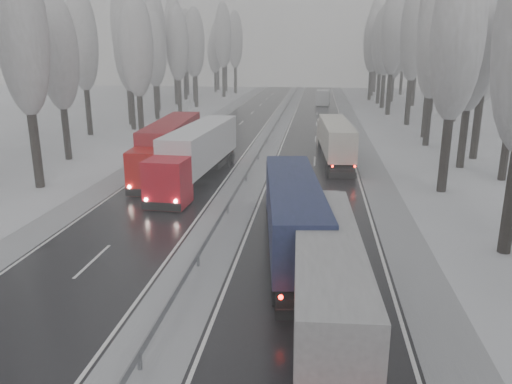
% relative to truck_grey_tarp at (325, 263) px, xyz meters
% --- Properties ---
extents(carriageway_right, '(7.50, 200.00, 0.03)m').
position_rel_truck_grey_tarp_xyz_m(carriageway_right, '(-0.61, 21.67, -2.12)').
color(carriageway_right, black).
rests_on(carriageway_right, ground).
extents(carriageway_left, '(7.50, 200.00, 0.03)m').
position_rel_truck_grey_tarp_xyz_m(carriageway_left, '(-11.11, 21.67, -2.12)').
color(carriageway_left, black).
rests_on(carriageway_left, ground).
extents(median_slush, '(3.00, 200.00, 0.04)m').
position_rel_truck_grey_tarp_xyz_m(median_slush, '(-5.86, 21.67, -2.12)').
color(median_slush, '#9C9FA4').
rests_on(median_slush, ground).
extents(shoulder_right, '(2.40, 200.00, 0.04)m').
position_rel_truck_grey_tarp_xyz_m(shoulder_right, '(4.34, 21.67, -2.12)').
color(shoulder_right, '#9C9FA4').
rests_on(shoulder_right, ground).
extents(shoulder_left, '(2.40, 200.00, 0.04)m').
position_rel_truck_grey_tarp_xyz_m(shoulder_left, '(-16.06, 21.67, -2.12)').
color(shoulder_left, '#9C9FA4').
rests_on(shoulder_left, ground).
extents(median_guardrail, '(0.12, 200.00, 0.76)m').
position_rel_truck_grey_tarp_xyz_m(median_guardrail, '(-5.86, 21.65, -1.54)').
color(median_guardrail, slate).
rests_on(median_guardrail, ground).
extents(tree_18, '(3.60, 3.60, 16.58)m').
position_rel_truck_grey_tarp_xyz_m(tree_18, '(8.65, 18.70, 8.56)').
color(tree_18, black).
rests_on(tree_18, ground).
extents(tree_20, '(3.60, 3.60, 15.71)m').
position_rel_truck_grey_tarp_xyz_m(tree_20, '(12.04, 26.83, 8.01)').
color(tree_20, black).
rests_on(tree_20, ground).
extents(tree_21, '(3.60, 3.60, 18.62)m').
position_rel_truck_grey_tarp_xyz_m(tree_21, '(14.26, 30.83, 9.87)').
color(tree_21, black).
rests_on(tree_21, ground).
extents(tree_22, '(3.60, 3.60, 15.86)m').
position_rel_truck_grey_tarp_xyz_m(tree_22, '(11.16, 37.27, 8.11)').
color(tree_22, black).
rests_on(tree_22, ground).
extents(tree_23, '(3.60, 3.60, 13.55)m').
position_rel_truck_grey_tarp_xyz_m(tree_23, '(17.45, 41.27, 6.63)').
color(tree_23, black).
rests_on(tree_23, ground).
extents(tree_24, '(3.60, 3.60, 20.49)m').
position_rel_truck_grey_tarp_xyz_m(tree_24, '(12.04, 42.69, 11.05)').
color(tree_24, black).
rests_on(tree_24, ground).
extents(tree_25, '(3.60, 3.60, 19.44)m').
position_rel_truck_grey_tarp_xyz_m(tree_25, '(18.95, 46.69, 10.39)').
color(tree_25, black).
rests_on(tree_25, ground).
extents(tree_26, '(3.60, 3.60, 18.78)m').
position_rel_truck_grey_tarp_xyz_m(tree_26, '(11.70, 52.94, 9.97)').
color(tree_26, black).
rests_on(tree_26, ground).
extents(tree_27, '(3.60, 3.60, 17.62)m').
position_rel_truck_grey_tarp_xyz_m(tree_27, '(18.85, 56.94, 9.23)').
color(tree_27, black).
rests_on(tree_27, ground).
extents(tree_28, '(3.60, 3.60, 19.62)m').
position_rel_truck_grey_tarp_xyz_m(tree_28, '(10.48, 63.62, 10.50)').
color(tree_28, black).
rests_on(tree_28, ground).
extents(tree_29, '(3.60, 3.60, 18.11)m').
position_rel_truck_grey_tarp_xyz_m(tree_29, '(17.85, 67.62, 9.54)').
color(tree_29, black).
rests_on(tree_29, ground).
extents(tree_30, '(3.60, 3.60, 17.86)m').
position_rel_truck_grey_tarp_xyz_m(tree_30, '(10.70, 73.37, 9.38)').
color(tree_30, black).
rests_on(tree_30, ground).
extents(tree_31, '(3.60, 3.60, 18.58)m').
position_rel_truck_grey_tarp_xyz_m(tree_31, '(16.62, 77.37, 9.84)').
color(tree_31, black).
rests_on(tree_31, ground).
extents(tree_32, '(3.60, 3.60, 17.33)m').
position_rel_truck_grey_tarp_xyz_m(tree_32, '(10.77, 80.88, 9.04)').
color(tree_32, black).
rests_on(tree_32, ground).
extents(tree_33, '(3.60, 3.60, 14.33)m').
position_rel_truck_grey_tarp_xyz_m(tree_33, '(13.91, 84.88, 7.13)').
color(tree_33, black).
rests_on(tree_33, ground).
extents(tree_34, '(3.60, 3.60, 17.63)m').
position_rel_truck_grey_tarp_xyz_m(tree_34, '(9.87, 87.98, 9.23)').
color(tree_34, black).
rests_on(tree_34, ground).
extents(tree_35, '(3.60, 3.60, 18.25)m').
position_rel_truck_grey_tarp_xyz_m(tree_35, '(19.08, 91.98, 9.63)').
color(tree_35, black).
rests_on(tree_35, ground).
extents(tree_36, '(3.60, 3.60, 20.23)m').
position_rel_truck_grey_tarp_xyz_m(tree_36, '(11.18, 97.83, 10.88)').
color(tree_36, black).
rests_on(tree_36, ground).
extents(tree_37, '(3.60, 3.60, 16.37)m').
position_rel_truck_grey_tarp_xyz_m(tree_37, '(18.16, 101.83, 8.43)').
color(tree_37, black).
rests_on(tree_37, ground).
extents(tree_38, '(3.60, 3.60, 17.97)m').
position_rel_truck_grey_tarp_xyz_m(tree_38, '(12.87, 108.39, 9.45)').
color(tree_38, black).
rests_on(tree_38, ground).
extents(tree_39, '(3.60, 3.60, 16.19)m').
position_rel_truck_grey_tarp_xyz_m(tree_39, '(15.69, 112.39, 8.31)').
color(tree_39, black).
rests_on(tree_39, ground).
extents(tree_58, '(3.60, 3.60, 17.21)m').
position_rel_truck_grey_tarp_xyz_m(tree_58, '(-20.99, 16.23, 8.97)').
color(tree_58, black).
rests_on(tree_58, ground).
extents(tree_60, '(3.60, 3.60, 14.84)m').
position_rel_truck_grey_tarp_xyz_m(tree_60, '(-23.61, 25.87, 7.45)').
color(tree_60, black).
rests_on(tree_60, ground).
extents(tree_61, '(3.60, 3.60, 13.95)m').
position_rel_truck_grey_tarp_xyz_m(tree_61, '(-29.38, 29.87, 6.88)').
color(tree_61, black).
rests_on(tree_61, ground).
extents(tree_62, '(3.60, 3.60, 16.04)m').
position_rel_truck_grey_tarp_xyz_m(tree_62, '(-19.80, 35.39, 8.22)').
color(tree_62, black).
rests_on(tree_62, ground).
extents(tree_63, '(3.60, 3.60, 16.88)m').
position_rel_truck_grey_tarp_xyz_m(tree_63, '(-27.71, 39.39, 8.76)').
color(tree_63, black).
rests_on(tree_63, ground).
extents(tree_64, '(3.60, 3.60, 15.42)m').
position_rel_truck_grey_tarp_xyz_m(tree_64, '(-24.12, 44.38, 7.82)').
color(tree_64, black).
rests_on(tree_64, ground).
extents(tree_65, '(3.60, 3.60, 19.48)m').
position_rel_truck_grey_tarp_xyz_m(tree_65, '(-25.91, 48.38, 10.41)').
color(tree_65, black).
rests_on(tree_65, ground).
extents(tree_66, '(3.60, 3.60, 15.23)m').
position_rel_truck_grey_tarp_xyz_m(tree_66, '(-24.02, 54.01, 7.70)').
color(tree_66, black).
rests_on(tree_66, ground).
extents(tree_67, '(3.60, 3.60, 17.09)m').
position_rel_truck_grey_tarp_xyz_m(tree_67, '(-25.41, 58.01, 8.89)').
color(tree_67, black).
rests_on(tree_67, ground).
extents(tree_68, '(3.60, 3.60, 16.65)m').
position_rel_truck_grey_tarp_xyz_m(tree_68, '(-22.44, 60.78, 8.61)').
color(tree_68, black).
rests_on(tree_68, ground).
extents(tree_69, '(3.60, 3.60, 19.35)m').
position_rel_truck_grey_tarp_xyz_m(tree_69, '(-27.28, 64.78, 10.32)').
color(tree_69, black).
rests_on(tree_69, ground).
extents(tree_70, '(3.60, 3.60, 17.09)m').
position_rel_truck_grey_tarp_xyz_m(tree_70, '(-22.19, 70.86, 8.89)').
color(tree_70, black).
rests_on(tree_70, ground).
extents(tree_71, '(3.60, 3.60, 19.61)m').
position_rel_truck_grey_tarp_xyz_m(tree_71, '(-26.95, 74.86, 10.49)').
color(tree_71, black).
rests_on(tree_71, ground).
extents(tree_72, '(3.60, 3.60, 15.11)m').
position_rel_truck_grey_tarp_xyz_m(tree_72, '(-24.79, 80.20, 7.63)').
color(tree_72, black).
rests_on(tree_72, ground).
extents(tree_73, '(3.60, 3.60, 17.22)m').
position_rel_truck_grey_tarp_xyz_m(tree_73, '(-27.68, 84.20, 8.97)').
color(tree_73, black).
rests_on(tree_73, ground).
extents(tree_74, '(3.60, 3.60, 19.68)m').
position_rel_truck_grey_tarp_xyz_m(tree_74, '(-20.93, 90.99, 10.54)').
color(tree_74, black).
rests_on(tree_74, ground).
extents(tree_75, '(3.60, 3.60, 18.60)m').
position_rel_truck_grey_tarp_xyz_m(tree_75, '(-30.06, 94.99, 9.85)').
color(tree_75, black).
rests_on(tree_75, ground).
extents(tree_76, '(3.60, 3.60, 18.55)m').
position_rel_truck_grey_tarp_xyz_m(tree_76, '(-19.91, 100.39, 9.82)').
color(tree_76, black).
rests_on(tree_76, ground).
extents(tree_77, '(3.60, 3.60, 14.32)m').
position_rel_truck_grey_tarp_xyz_m(tree_77, '(-25.52, 104.39, 7.12)').
color(tree_77, black).
rests_on(tree_77, ground).
extents(tree_78, '(3.60, 3.60, 19.55)m').
position_rel_truck_grey_tarp_xyz_m(tree_78, '(-23.42, 106.98, 10.46)').
color(tree_78, black).
rests_on(tree_78, ground).
extents(tree_79, '(3.60, 3.60, 17.07)m').
position_rel_truck_grey_tarp_xyz_m(tree_79, '(-26.19, 110.98, 8.88)').
color(tree_79, black).
rests_on(tree_79, ground).
extents(truck_grey_tarp, '(2.86, 14.35, 3.66)m').
position_rel_truck_grey_tarp_xyz_m(truck_grey_tarp, '(0.00, 0.00, 0.00)').
color(truck_grey_tarp, '#58575D').
rests_on(truck_grey_tarp, ground).
extents(truck_blue_box, '(4.11, 15.11, 3.84)m').
position_rel_truck_grey_tarp_xyz_m(truck_blue_box, '(-1.61, 6.52, 0.11)').
color(truck_blue_box, '#1E204B').
rests_on(truck_blue_box, ground).
extents(truck_cream_box, '(3.25, 14.62, 3.72)m').
position_rel_truck_grey_tarp_xyz_m(truck_cream_box, '(1.14, 28.30, 0.04)').
color(truck_cream_box, beige).
rests_on(truck_cream_box, ground).
extents(box_truck_distant, '(2.66, 7.49, 2.75)m').
position_rel_truck_grey_tarp_xyz_m(box_truck_distant, '(0.41, 77.32, -0.73)').
color(box_truck_distant, '#A6AAAD').
rests_on(box_truck_distant, ground).
extents(truck_red_white, '(3.52, 16.49, 4.20)m').
position_rel_truck_grey_tarp_xyz_m(truck_red_white, '(-9.55, 19.25, 0.32)').
color(truck_red_white, '#B40A17').
rests_on(truck_red_white, ground).
extents(truck_red_red, '(3.48, 16.23, 4.13)m').
position_rel_truck_grey_tarp_xyz_m(truck_red_red, '(-12.68, 22.17, 0.28)').
color(truck_red_red, '#A90B09').
rests_on(truck_red_red, ground).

